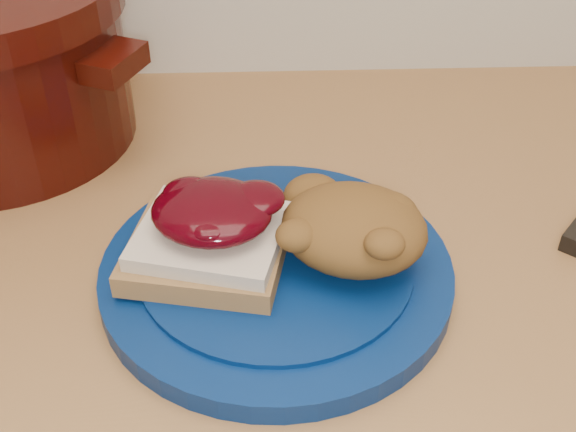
{
  "coord_description": "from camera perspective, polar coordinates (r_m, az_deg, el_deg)",
  "views": [
    {
      "loc": [
        -0.06,
        1.0,
        1.3
      ],
      "look_at": [
        -0.04,
        1.44,
        0.95
      ],
      "focal_mm": 45.0,
      "sensor_mm": 36.0,
      "label": 1
    }
  ],
  "objects": [
    {
      "name": "plate",
      "position": [
        0.58,
        -0.92,
        -4.44
      ],
      "size": [
        0.35,
        0.35,
        0.02
      ],
      "primitive_type": "cylinder",
      "rotation": [
        0.0,
        0.0,
        -0.3
      ],
      "color": "#061F55",
      "rests_on": "wood_countertop"
    },
    {
      "name": "sandwich",
      "position": [
        0.56,
        -6.23,
        -1.33
      ],
      "size": [
        0.14,
        0.12,
        0.06
      ],
      "rotation": [
        0.0,
        0.0,
        -0.3
      ],
      "color": "olive",
      "rests_on": "plate"
    },
    {
      "name": "stuffing_mound",
      "position": [
        0.55,
        5.22,
        -1.0
      ],
      "size": [
        0.14,
        0.13,
        0.06
      ],
      "primitive_type": "ellipsoid",
      "rotation": [
        0.0,
        0.0,
        -0.3
      ],
      "color": "brown",
      "rests_on": "plate"
    },
    {
      "name": "pepper_grinder",
      "position": [
        0.83,
        -19.86,
        11.76
      ],
      "size": [
        0.07,
        0.07,
        0.13
      ],
      "rotation": [
        0.0,
        0.0,
        0.37
      ],
      "color": "black",
      "rests_on": "wood_countertop"
    }
  ]
}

